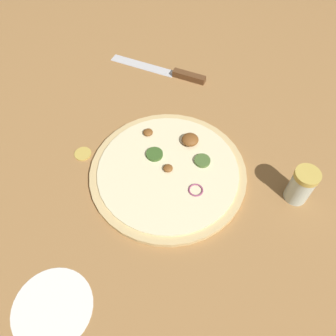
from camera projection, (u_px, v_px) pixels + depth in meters
ground_plane at (168, 173)px, 0.73m from camera, size 3.00×3.00×0.00m
pizza at (168, 171)px, 0.72m from camera, size 0.35×0.35×0.03m
knife at (174, 73)px, 0.92m from camera, size 0.12×0.28×0.02m
spice_jar at (301, 185)px, 0.66m from camera, size 0.05×0.05×0.09m
loose_cap at (83, 153)px, 0.76m from camera, size 0.04×0.04×0.01m
flour_patch at (52, 308)px, 0.57m from camera, size 0.14×0.14×0.00m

